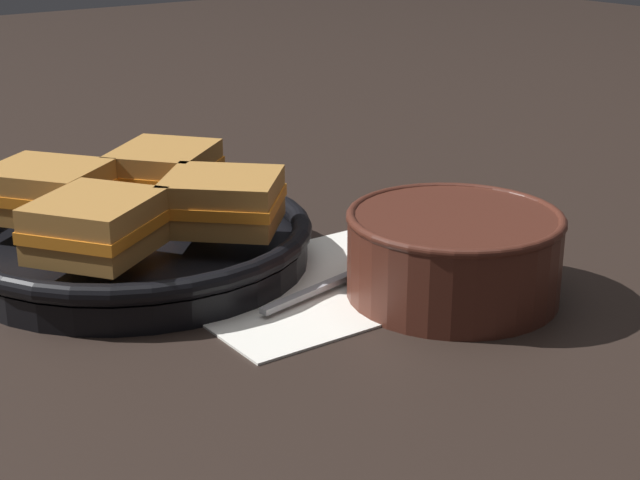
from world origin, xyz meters
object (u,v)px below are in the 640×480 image
object	(u,v)px
soup_bowl	(454,249)
sandwich_near_left	(96,225)
skillet	(134,242)
sandwich_near_right	(222,201)
spoon	(353,274)
sandwich_far_right	(47,191)
sandwich_far_left	(164,171)

from	to	relation	value
soup_bowl	sandwich_near_left	world-z (taller)	sandwich_near_left
skillet	sandwich_near_right	xyz separation A→B (m)	(0.06, -0.06, 0.04)
soup_bowl	sandwich_near_right	size ratio (longest dim) A/B	1.35
spoon	sandwich_far_right	size ratio (longest dim) A/B	1.18
soup_bowl	sandwich_near_left	size ratio (longest dim) A/B	1.36
sandwich_near_right	sandwich_far_right	bearing A→B (deg)	132.04
sandwich_near_left	sandwich_far_right	world-z (taller)	same
soup_bowl	skillet	world-z (taller)	soup_bowl
sandwich_far_left	sandwich_far_right	distance (m)	0.12
sandwich_near_left	sandwich_near_right	size ratio (longest dim) A/B	0.99
skillet	sandwich_far_right	xyz separation A→B (m)	(-0.05, 0.06, 0.04)
soup_bowl	sandwich_near_left	xyz separation A→B (m)	(-0.24, 0.17, 0.02)
sandwich_far_right	skillet	bearing A→B (deg)	-48.37
soup_bowl	sandwich_far_right	bearing A→B (deg)	129.06
soup_bowl	spoon	bearing A→B (deg)	122.95
spoon	sandwich_near_left	xyz separation A→B (m)	(-0.19, 0.10, 0.06)
spoon	sandwich_far_left	bearing A→B (deg)	97.90
soup_bowl	sandwich_far_right	size ratio (longest dim) A/B	1.36
soup_bowl	sandwich_far_left	bearing A→B (deg)	112.53
soup_bowl	skillet	bearing A→B (deg)	128.35
skillet	sandwich_near_left	bearing A→B (deg)	-136.48
sandwich_near_left	sandwich_far_right	size ratio (longest dim) A/B	1.00
sandwich_near_left	skillet	bearing A→B (deg)	43.52
sandwich_near_right	sandwich_near_left	bearing A→B (deg)	177.04
sandwich_near_right	sandwich_far_left	world-z (taller)	same
spoon	sandwich_far_right	bearing A→B (deg)	120.47
skillet	sandwich_near_right	size ratio (longest dim) A/B	3.11
sandwich_near_right	sandwich_far_left	bearing A→B (deg)	87.04
spoon	skillet	xyz separation A→B (m)	(-0.13, 0.15, 0.01)
skillet	sandwich_far_right	distance (m)	0.09
sandwich_near_left	soup_bowl	bearing A→B (deg)	-35.52
skillet	sandwich_near_right	distance (m)	0.09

